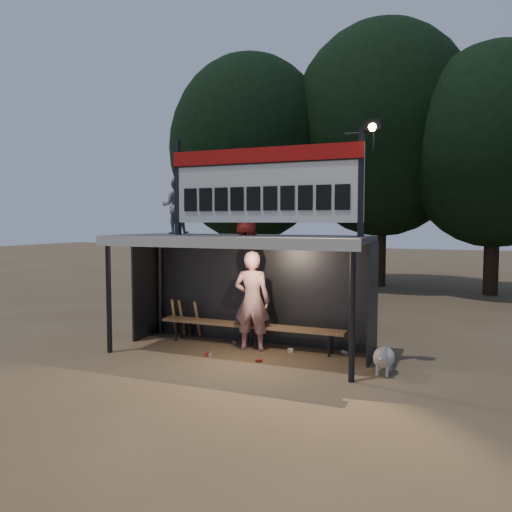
# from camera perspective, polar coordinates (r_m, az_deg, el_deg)

# --- Properties ---
(ground) EXTENTS (80.00, 80.00, 0.00)m
(ground) POSITION_cam_1_polar(r_m,az_deg,el_deg) (9.99, -1.97, -11.06)
(ground) COLOR brown
(ground) RESTS_ON ground
(player) EXTENTS (0.79, 0.57, 2.01)m
(player) POSITION_cam_1_polar(r_m,az_deg,el_deg) (10.02, -0.47, -5.12)
(player) COLOR silver
(player) RESTS_ON ground
(child_a) EXTENTS (0.71, 0.65, 1.19)m
(child_a) POSITION_cam_1_polar(r_m,az_deg,el_deg) (10.73, -9.18, 5.66)
(child_a) COLOR gray
(child_a) RESTS_ON dugout_shelter
(child_b) EXTENTS (0.58, 0.41, 1.10)m
(child_b) POSITION_cam_1_polar(r_m,az_deg,el_deg) (9.70, -1.04, 5.62)
(child_b) COLOR #B4231B
(child_b) RESTS_ON dugout_shelter
(dugout_shelter) EXTENTS (5.10, 2.08, 2.32)m
(dugout_shelter) POSITION_cam_1_polar(r_m,az_deg,el_deg) (9.90, -1.41, -0.34)
(dugout_shelter) COLOR #3C3C3F
(dugout_shelter) RESTS_ON ground
(scoreboard_assembly) EXTENTS (4.10, 0.27, 1.99)m
(scoreboard_assembly) POSITION_cam_1_polar(r_m,az_deg,el_deg) (9.45, 1.08, 8.42)
(scoreboard_assembly) COLOR black
(scoreboard_assembly) RESTS_ON dugout_shelter
(bench) EXTENTS (4.00, 0.35, 0.48)m
(bench) POSITION_cam_1_polar(r_m,az_deg,el_deg) (10.38, -0.71, -8.02)
(bench) COLOR #916944
(bench) RESTS_ON ground
(tree_left) EXTENTS (6.46, 6.46, 9.27)m
(tree_left) POSITION_cam_1_polar(r_m,az_deg,el_deg) (20.62, -0.70, 12.14)
(tree_left) COLOR black
(tree_left) RESTS_ON ground
(tree_mid) EXTENTS (7.22, 7.22, 10.36)m
(tree_mid) POSITION_cam_1_polar(r_m,az_deg,el_deg) (20.82, 14.17, 13.76)
(tree_mid) COLOR #302115
(tree_mid) RESTS_ON ground
(tree_right) EXTENTS (6.08, 6.08, 8.72)m
(tree_right) POSITION_cam_1_polar(r_m,az_deg,el_deg) (19.49, 25.64, 11.26)
(tree_right) COLOR black
(tree_right) RESTS_ON ground
(dog) EXTENTS (0.36, 0.81, 0.49)m
(dog) POSITION_cam_1_polar(r_m,az_deg,el_deg) (8.92, 14.37, -11.18)
(dog) COLOR beige
(dog) RESTS_ON ground
(bats) EXTENTS (0.69, 0.36, 0.84)m
(bats) POSITION_cam_1_polar(r_m,az_deg,el_deg) (11.36, -8.06, -7.03)
(bats) COLOR #9D7A49
(bats) RESTS_ON ground
(litter) EXTENTS (2.53, 1.28, 0.08)m
(litter) POSITION_cam_1_polar(r_m,az_deg,el_deg) (9.93, 0.07, -10.93)
(litter) COLOR #B3291E
(litter) RESTS_ON ground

